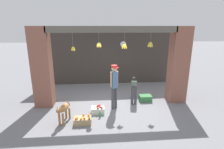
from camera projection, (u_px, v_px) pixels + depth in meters
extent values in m
plane|color=slate|center=(113.00, 105.00, 7.15)|extent=(60.00, 60.00, 0.00)
cube|color=#38332D|center=(108.00, 56.00, 9.57)|extent=(6.80, 0.12, 3.14)
cube|color=brown|center=(42.00, 68.00, 6.80)|extent=(0.70, 0.60, 3.14)
cube|color=brown|center=(178.00, 65.00, 7.23)|extent=(0.70, 0.60, 3.14)
cube|color=#5B564C|center=(113.00, 29.00, 6.46)|extent=(4.90, 0.24, 0.24)
cylinder|color=#B2AD99|center=(73.00, 40.00, 6.40)|extent=(0.01, 0.01, 0.51)
ellipsoid|color=yellow|center=(74.00, 49.00, 6.49)|extent=(0.11, 0.06, 0.16)
ellipsoid|color=yellow|center=(74.00, 49.00, 6.52)|extent=(0.09, 0.10, 0.17)
ellipsoid|color=yellow|center=(73.00, 49.00, 6.52)|extent=(0.07, 0.11, 0.17)
ellipsoid|color=yellow|center=(72.00, 49.00, 6.50)|extent=(0.10, 0.08, 0.17)
ellipsoid|color=yellow|center=(72.00, 49.00, 6.46)|extent=(0.10, 0.08, 0.17)
ellipsoid|color=yellow|center=(73.00, 49.00, 6.44)|extent=(0.07, 0.11, 0.17)
ellipsoid|color=yellow|center=(74.00, 49.00, 6.45)|extent=(0.09, 0.10, 0.17)
cylinder|color=#B2AD99|center=(99.00, 38.00, 6.51)|extent=(0.01, 0.01, 0.37)
ellipsoid|color=yellow|center=(100.00, 45.00, 6.58)|extent=(0.13, 0.07, 0.20)
ellipsoid|color=yellow|center=(100.00, 45.00, 6.62)|extent=(0.11, 0.12, 0.21)
ellipsoid|color=yellow|center=(99.00, 45.00, 6.62)|extent=(0.08, 0.13, 0.20)
ellipsoid|color=yellow|center=(98.00, 45.00, 6.59)|extent=(0.13, 0.10, 0.21)
ellipsoid|color=yellow|center=(98.00, 45.00, 6.55)|extent=(0.13, 0.10, 0.21)
ellipsoid|color=yellow|center=(99.00, 45.00, 6.53)|extent=(0.08, 0.13, 0.20)
ellipsoid|color=yellow|center=(100.00, 45.00, 6.54)|extent=(0.11, 0.12, 0.21)
cylinder|color=#B2AD99|center=(125.00, 38.00, 6.61)|extent=(0.01, 0.01, 0.42)
ellipsoid|color=yellow|center=(126.00, 46.00, 6.70)|extent=(0.14, 0.08, 0.21)
ellipsoid|color=yellow|center=(124.00, 46.00, 6.75)|extent=(0.08, 0.14, 0.21)
ellipsoid|color=yellow|center=(123.00, 46.00, 6.69)|extent=(0.14, 0.08, 0.21)
ellipsoid|color=yellow|center=(125.00, 47.00, 6.64)|extent=(0.08, 0.14, 0.21)
cylinder|color=#B2AD99|center=(151.00, 37.00, 6.69)|extent=(0.01, 0.01, 0.37)
ellipsoid|color=gold|center=(152.00, 45.00, 6.77)|extent=(0.14, 0.08, 0.21)
ellipsoid|color=gold|center=(150.00, 45.00, 6.82)|extent=(0.08, 0.14, 0.21)
ellipsoid|color=gold|center=(149.00, 45.00, 6.76)|extent=(0.14, 0.08, 0.21)
ellipsoid|color=gold|center=(151.00, 45.00, 6.71)|extent=(0.08, 0.14, 0.21)
ellipsoid|color=#9E7042|center=(64.00, 108.00, 5.81)|extent=(0.41, 0.61, 0.23)
cylinder|color=#9E7042|center=(63.00, 119.00, 5.67)|extent=(0.07, 0.07, 0.41)
cylinder|color=#9E7042|center=(59.00, 119.00, 5.71)|extent=(0.07, 0.07, 0.41)
cylinder|color=#9E7042|center=(70.00, 113.00, 6.07)|extent=(0.07, 0.07, 0.41)
cylinder|color=#9E7042|center=(66.00, 113.00, 6.10)|extent=(0.07, 0.07, 0.41)
ellipsoid|color=#9E7042|center=(59.00, 111.00, 5.50)|extent=(0.21, 0.24, 0.15)
cone|color=brown|center=(60.00, 108.00, 5.47)|extent=(0.05, 0.05, 0.06)
cone|color=brown|center=(57.00, 108.00, 5.49)|extent=(0.05, 0.05, 0.06)
cylinder|color=#9E7042|center=(68.00, 103.00, 6.09)|extent=(0.10, 0.19, 0.23)
cylinder|color=#424247|center=(116.00, 98.00, 6.83)|extent=(0.11, 0.11, 0.86)
cylinder|color=#424247|center=(113.00, 99.00, 6.75)|extent=(0.11, 0.11, 0.86)
cube|color=#4C7099|center=(114.00, 80.00, 6.59)|extent=(0.26, 0.25, 0.64)
cylinder|color=tan|center=(117.00, 78.00, 6.65)|extent=(0.06, 0.06, 0.56)
cylinder|color=tan|center=(111.00, 79.00, 6.50)|extent=(0.06, 0.06, 0.56)
sphere|color=tan|center=(114.00, 69.00, 6.47)|extent=(0.22, 0.22, 0.22)
cylinder|color=red|center=(114.00, 66.00, 6.45)|extent=(0.23, 0.23, 0.08)
cube|color=red|center=(116.00, 68.00, 6.37)|extent=(0.22, 0.20, 0.01)
cylinder|color=#424247|center=(132.00, 96.00, 7.16)|extent=(0.11, 0.11, 0.77)
cylinder|color=#424247|center=(136.00, 96.00, 7.15)|extent=(0.11, 0.11, 0.77)
cube|color=#4C5B4C|center=(134.00, 83.00, 7.28)|extent=(0.31, 0.60, 0.30)
sphere|color=black|center=(134.00, 79.00, 7.61)|extent=(0.19, 0.19, 0.19)
cube|color=tan|center=(83.00, 121.00, 5.78)|extent=(0.56, 0.35, 0.21)
sphere|color=orange|center=(84.00, 115.00, 5.87)|extent=(0.07, 0.07, 0.07)
sphere|color=orange|center=(89.00, 115.00, 5.85)|extent=(0.07, 0.07, 0.07)
sphere|color=orange|center=(89.00, 118.00, 5.66)|extent=(0.07, 0.07, 0.07)
sphere|color=orange|center=(77.00, 118.00, 5.66)|extent=(0.07, 0.07, 0.07)
sphere|color=orange|center=(76.00, 119.00, 5.62)|extent=(0.07, 0.07, 0.07)
sphere|color=orange|center=(81.00, 119.00, 5.62)|extent=(0.07, 0.07, 0.07)
sphere|color=orange|center=(84.00, 118.00, 5.66)|extent=(0.07, 0.07, 0.07)
cube|color=silver|center=(98.00, 110.00, 6.52)|extent=(0.48, 0.36, 0.21)
sphere|color=red|center=(98.00, 106.00, 6.57)|extent=(0.07, 0.07, 0.07)
sphere|color=red|center=(100.00, 105.00, 6.61)|extent=(0.07, 0.07, 0.07)
sphere|color=red|center=(97.00, 106.00, 6.51)|extent=(0.07, 0.07, 0.07)
sphere|color=red|center=(98.00, 108.00, 6.35)|extent=(0.07, 0.07, 0.07)
sphere|color=red|center=(100.00, 107.00, 6.45)|extent=(0.07, 0.07, 0.07)
sphere|color=red|center=(99.00, 105.00, 6.58)|extent=(0.07, 0.07, 0.07)
sphere|color=red|center=(102.00, 108.00, 6.39)|extent=(0.07, 0.07, 0.07)
cube|color=#387A42|center=(145.00, 98.00, 7.57)|extent=(0.51, 0.38, 0.24)
cylinder|color=#38934C|center=(100.00, 115.00, 6.19)|extent=(0.07, 0.07, 0.20)
cylinder|color=black|center=(100.00, 112.00, 6.16)|extent=(0.04, 0.04, 0.02)
cylinder|color=black|center=(123.00, 44.00, 9.40)|extent=(0.34, 0.01, 0.34)
cylinder|color=white|center=(123.00, 44.00, 9.39)|extent=(0.32, 0.02, 0.32)
cube|color=black|center=(123.00, 44.00, 9.37)|extent=(0.01, 0.01, 0.09)
cube|color=black|center=(124.00, 44.00, 9.38)|extent=(0.12, 0.01, 0.01)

